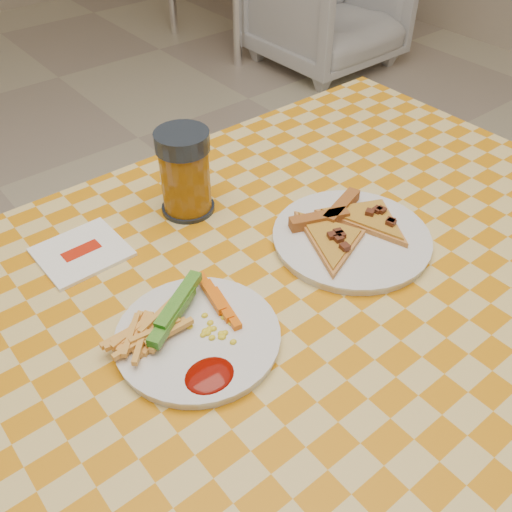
# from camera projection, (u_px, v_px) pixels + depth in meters

# --- Properties ---
(table) EXTENTS (1.28, 0.88, 0.76)m
(table) POSITION_uv_depth(u_px,v_px,m) (283.00, 320.00, 0.89)
(table) COLOR white
(table) RESTS_ON ground
(plate_left) EXTENTS (0.28, 0.28, 0.01)m
(plate_left) POSITION_uv_depth(u_px,v_px,m) (198.00, 338.00, 0.75)
(plate_left) COLOR silver
(plate_left) RESTS_ON table
(plate_right) EXTENTS (0.30, 0.30, 0.01)m
(plate_right) POSITION_uv_depth(u_px,v_px,m) (351.00, 239.00, 0.91)
(plate_right) COLOR silver
(plate_right) RESTS_ON table
(fries_veggies) EXTENTS (0.19, 0.18, 0.04)m
(fries_veggies) POSITION_uv_depth(u_px,v_px,m) (185.00, 326.00, 0.75)
(fries_veggies) COLOR #EB9E4A
(fries_veggies) RESTS_ON plate_left
(pizza_slices) EXTENTS (0.26, 0.22, 0.02)m
(pizza_slices) POSITION_uv_depth(u_px,v_px,m) (347.00, 227.00, 0.91)
(pizza_slices) COLOR gold
(pizza_slices) RESTS_ON plate_right
(drink_glass) EXTENTS (0.09, 0.09, 0.15)m
(drink_glass) POSITION_uv_depth(u_px,v_px,m) (185.00, 173.00, 0.94)
(drink_glass) COLOR black
(drink_glass) RESTS_ON table
(napkin) EXTENTS (0.13, 0.12, 0.01)m
(napkin) POSITION_uv_depth(u_px,v_px,m) (82.00, 252.00, 0.89)
(napkin) COLOR white
(napkin) RESTS_ON table
(fork) EXTENTS (0.14, 0.09, 0.01)m
(fork) POSITION_uv_depth(u_px,v_px,m) (187.00, 167.00, 1.08)
(fork) COLOR navy
(fork) RESTS_ON table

